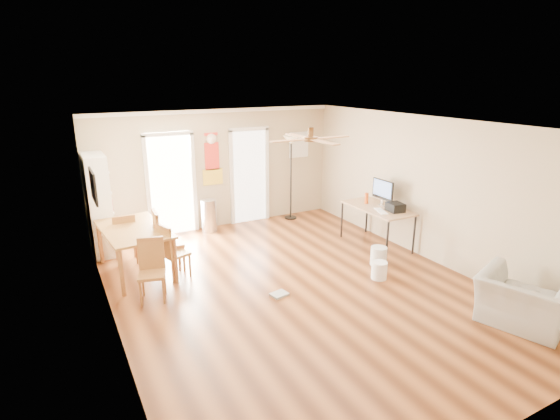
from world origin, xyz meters
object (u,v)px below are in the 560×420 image
dining_chair_near (152,271)px  printer (395,207)px  dining_chair_right_a (169,240)px  dining_chair_right_b (175,251)px  wastebasket_a (379,270)px  bookshelf (99,205)px  torchiere_lamp (291,178)px  wastebasket_b (379,256)px  armchair (523,301)px  trash_can (209,216)px  dining_table (136,250)px  dining_chair_far (125,238)px  computer_desk (376,226)px

dining_chair_near → printer: bearing=14.5°
dining_chair_right_a → dining_chair_right_b: bearing=-175.8°
printer → wastebasket_a: 1.56m
bookshelf → torchiere_lamp: 4.22m
dining_chair_right_a → torchiere_lamp: size_ratio=0.55×
bookshelf → wastebasket_b: bearing=-34.9°
printer → armchair: 2.94m
dining_chair_right_a → wastebasket_a: bearing=-120.1°
armchair → trash_can: bearing=5.1°
dining_table → torchiere_lamp: torchiere_lamp is taller
dining_table → printer: printer is taller
printer → armchair: size_ratio=0.29×
dining_table → printer: 4.81m
dining_chair_right_b → wastebasket_b: (3.34, -1.24, -0.31)m
dining_chair_far → printer: 5.05m
dining_table → wastebasket_b: bearing=-24.1°
dining_chair_right_a → computer_desk: (3.93, -0.80, -0.14)m
dining_chair_right_a → torchiere_lamp: (3.28, 1.50, 0.44)m
dining_table → computer_desk: bearing=-12.0°
wastebasket_a → wastebasket_b: bearing=50.7°
torchiere_lamp → wastebasket_a: 3.65m
dining_table → wastebasket_b: (3.89, -1.74, -0.24)m
bookshelf → printer: size_ratio=6.08×
dining_chair_far → computer_desk: dining_chair_far is taller
dining_chair_near → torchiere_lamp: size_ratio=0.48×
dining_chair_right_b → torchiere_lamp: torchiere_lamp is taller
bookshelf → dining_table: 1.40m
dining_table → dining_chair_right_a: size_ratio=1.50×
dining_chair_right_a → wastebasket_b: (3.34, -1.59, -0.37)m
torchiere_lamp → armchair: torchiere_lamp is taller
trash_can → wastebasket_b: 3.77m
wastebasket_a → wastebasket_b: size_ratio=0.89×
bookshelf → printer: bearing=-27.2°
dining_chair_right_a → dining_chair_far: dining_chair_right_a is taller
printer → wastebasket_a: size_ratio=1.05×
dining_chair_far → computer_desk: size_ratio=0.63×
computer_desk → bookshelf: bearing=155.9°
dining_chair_right_a → dining_chair_right_b: (0.00, -0.35, -0.07)m
bookshelf → dining_chair_near: bookshelf is taller
bookshelf → dining_chair_far: bookshelf is taller
trash_can → armchair: size_ratio=0.66×
dining_chair_far → dining_chair_right_b: bearing=125.1°
bookshelf → trash_can: bookshelf is taller
wastebasket_a → dining_chair_near: bearing=163.1°
dining_chair_right_b → dining_table: bearing=31.4°
computer_desk → wastebasket_b: 1.01m
trash_can → torchiere_lamp: 2.12m
printer → torchiere_lamp: bearing=114.2°
bookshelf → wastebasket_a: 5.26m
dining_table → wastebasket_b: 4.27m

